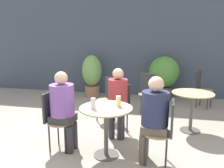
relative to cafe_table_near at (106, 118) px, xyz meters
The scene contains 17 objects.
ground_plane 0.62m from the cafe_table_near, 123.17° to the right, with size 20.00×20.00×0.00m, color gray.
storefront_wall 3.76m from the cafe_table_near, 92.16° to the left, with size 10.00×0.06×3.00m.
cafe_table_near is the anchor object (origin of this frame).
cafe_table_far 1.74m from the cafe_table_near, 41.69° to the left, with size 0.72×0.72×0.72m.
bistro_chair_0 0.80m from the cafe_table_near, ahead, with size 0.40×0.40×0.88m.
bistro_chair_1 0.80m from the cafe_table_near, 86.32° to the left, with size 0.40×0.40×0.88m.
bistro_chair_2 0.80m from the cafe_table_near, behind, with size 0.40×0.40×0.88m.
bistro_chair_3 1.43m from the cafe_table_near, 101.26° to the left, with size 0.44×0.45×0.88m.
bistro_chair_4 3.24m from the cafe_table_near, 57.93° to the left, with size 0.45×0.44×0.88m.
bistro_chair_5 2.16m from the cafe_table_near, 77.80° to the left, with size 0.40×0.40×0.88m.
seated_person_0 0.67m from the cafe_table_near, ahead, with size 0.37×0.35×1.19m.
seated_person_1 0.67m from the cafe_table_near, 86.32° to the left, with size 0.32×0.34×1.18m.
seated_person_2 0.67m from the cafe_table_near, behind, with size 0.37×0.35×1.20m.
beer_glass_0 0.29m from the cafe_table_near, 28.35° to the left, with size 0.07×0.07×0.15m.
beer_glass_1 0.29m from the cafe_table_near, 147.77° to the right, with size 0.07×0.07×0.15m.
potted_plant_0 3.36m from the cafe_table_near, 110.61° to the left, with size 0.56×0.56×1.21m.
potted_plant_1 3.38m from the cafe_table_near, 75.71° to the left, with size 0.82×0.82×1.20m.
Camera 1 is at (0.83, -2.59, 1.64)m, focal length 35.00 mm.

